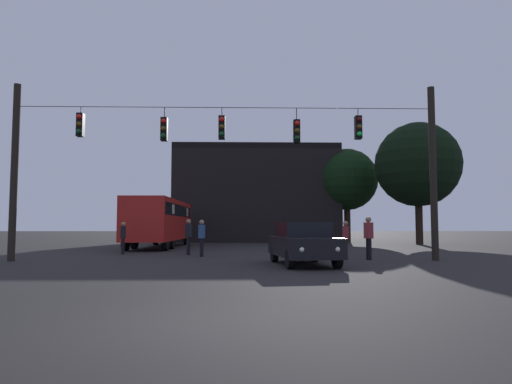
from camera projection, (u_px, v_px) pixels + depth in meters
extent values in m
plane|color=black|center=(233.00, 246.00, 30.77)|extent=(168.00, 168.00, 0.00)
cylinder|color=black|center=(14.00, 171.00, 18.31)|extent=(0.28, 0.28, 7.11)
cylinder|color=black|center=(433.00, 173.00, 18.71)|extent=(0.28, 0.28, 7.11)
cylinder|color=black|center=(226.00, 108.00, 18.70)|extent=(16.90, 0.02, 0.02)
cylinder|color=black|center=(81.00, 110.00, 18.55)|extent=(0.03, 0.03, 0.26)
cube|color=black|center=(80.00, 125.00, 18.51)|extent=(0.26, 0.32, 0.95)
sphere|color=red|center=(79.00, 117.00, 18.35)|extent=(0.20, 0.20, 0.20)
sphere|color=#5B3D0C|center=(79.00, 124.00, 18.33)|extent=(0.20, 0.20, 0.20)
sphere|color=#0C4219|center=(79.00, 131.00, 18.31)|extent=(0.20, 0.20, 0.20)
cylinder|color=black|center=(164.00, 113.00, 18.63)|extent=(0.03, 0.03, 0.42)
cube|color=black|center=(164.00, 129.00, 18.58)|extent=(0.26, 0.32, 0.95)
sphere|color=red|center=(164.00, 121.00, 18.42)|extent=(0.20, 0.20, 0.20)
sphere|color=#5B3D0C|center=(163.00, 128.00, 18.40)|extent=(0.20, 0.20, 0.20)
sphere|color=#0C4219|center=(163.00, 136.00, 18.37)|extent=(0.20, 0.20, 0.20)
cylinder|color=black|center=(222.00, 112.00, 18.69)|extent=(0.03, 0.03, 0.34)
cube|color=black|center=(222.00, 128.00, 18.64)|extent=(0.26, 0.32, 0.95)
sphere|color=red|center=(222.00, 119.00, 18.48)|extent=(0.20, 0.20, 0.20)
sphere|color=#5B3D0C|center=(222.00, 127.00, 18.46)|extent=(0.20, 0.20, 0.20)
sphere|color=#0C4219|center=(222.00, 134.00, 18.44)|extent=(0.20, 0.20, 0.20)
cylinder|color=black|center=(297.00, 114.00, 18.75)|extent=(0.03, 0.03, 0.49)
cube|color=black|center=(297.00, 131.00, 18.70)|extent=(0.26, 0.32, 0.95)
sphere|color=red|center=(297.00, 123.00, 18.54)|extent=(0.20, 0.20, 0.20)
sphere|color=#5B3D0C|center=(297.00, 131.00, 18.52)|extent=(0.20, 0.20, 0.20)
sphere|color=#0C4219|center=(297.00, 138.00, 18.50)|extent=(0.20, 0.20, 0.20)
cylinder|color=black|center=(358.00, 112.00, 18.82)|extent=(0.03, 0.03, 0.31)
cube|color=black|center=(358.00, 128.00, 18.77)|extent=(0.26, 0.32, 0.95)
sphere|color=#510A0A|center=(359.00, 119.00, 18.62)|extent=(0.20, 0.20, 0.20)
sphere|color=#5B3D0C|center=(359.00, 127.00, 18.59)|extent=(0.20, 0.20, 0.20)
sphere|color=#1EE04C|center=(359.00, 134.00, 18.57)|extent=(0.20, 0.20, 0.20)
cube|color=#B21E19|center=(161.00, 220.00, 29.74)|extent=(2.63, 11.03, 2.50)
cube|color=black|center=(161.00, 211.00, 29.79)|extent=(2.66, 10.37, 0.70)
cylinder|color=black|center=(156.00, 238.00, 33.59)|extent=(0.29, 1.00, 1.00)
cylinder|color=black|center=(186.00, 238.00, 33.62)|extent=(0.29, 1.00, 1.00)
cylinder|color=black|center=(135.00, 241.00, 27.45)|extent=(0.29, 1.00, 1.00)
cylinder|color=black|center=(172.00, 241.00, 27.47)|extent=(0.29, 1.00, 1.00)
cylinder|color=black|center=(126.00, 242.00, 25.47)|extent=(0.29, 1.00, 1.00)
cylinder|color=black|center=(166.00, 242.00, 25.50)|extent=(0.29, 1.00, 1.00)
cube|color=beige|center=(170.00, 212.00, 33.08)|extent=(2.57, 0.83, 0.56)
cube|color=beige|center=(152.00, 209.00, 27.05)|extent=(2.57, 0.83, 0.56)
cube|color=black|center=(303.00, 246.00, 16.36)|extent=(2.29, 4.48, 0.68)
cube|color=black|center=(302.00, 230.00, 16.56)|extent=(1.85, 2.49, 0.52)
cylinder|color=black|center=(337.00, 259.00, 15.05)|extent=(0.29, 0.66, 0.64)
cylinder|color=black|center=(290.00, 259.00, 14.83)|extent=(0.29, 0.66, 0.64)
cylinder|color=black|center=(314.00, 253.00, 17.85)|extent=(0.29, 0.66, 0.64)
cylinder|color=black|center=(274.00, 254.00, 17.63)|extent=(0.29, 0.66, 0.64)
sphere|color=white|center=(337.00, 249.00, 14.37)|extent=(0.18, 0.18, 0.18)
sphere|color=white|center=(301.00, 250.00, 14.21)|extent=(0.18, 0.18, 0.18)
cylinder|color=black|center=(123.00, 246.00, 22.56)|extent=(0.14, 0.14, 0.78)
cylinder|color=black|center=(123.00, 246.00, 22.41)|extent=(0.14, 0.14, 0.78)
cube|color=black|center=(123.00, 232.00, 22.54)|extent=(0.30, 0.40, 0.58)
sphere|color=#8C6B51|center=(123.00, 224.00, 22.56)|extent=(0.21, 0.21, 0.21)
cylinder|color=black|center=(202.00, 247.00, 20.84)|extent=(0.14, 0.14, 0.82)
cylinder|color=black|center=(201.00, 248.00, 20.68)|extent=(0.14, 0.14, 0.82)
cube|color=#2D4C7F|center=(202.00, 232.00, 20.82)|extent=(0.28, 0.39, 0.62)
sphere|color=#8C6B51|center=(202.00, 222.00, 20.85)|extent=(0.22, 0.22, 0.22)
cylinder|color=black|center=(346.00, 248.00, 20.22)|extent=(0.14, 0.14, 0.80)
cylinder|color=black|center=(346.00, 249.00, 20.06)|extent=(0.14, 0.14, 0.80)
cube|color=maroon|center=(346.00, 233.00, 20.19)|extent=(0.28, 0.38, 0.60)
sphere|color=#8C6B51|center=(345.00, 223.00, 20.22)|extent=(0.22, 0.22, 0.22)
cylinder|color=black|center=(188.00, 246.00, 21.90)|extent=(0.14, 0.14, 0.84)
cylinder|color=black|center=(189.00, 246.00, 22.06)|extent=(0.14, 0.14, 0.84)
cube|color=black|center=(189.00, 231.00, 22.03)|extent=(0.29, 0.39, 0.63)
sphere|color=#8C6B51|center=(189.00, 222.00, 22.06)|extent=(0.23, 0.23, 0.23)
cylinder|color=black|center=(368.00, 249.00, 18.82)|extent=(0.14, 0.14, 0.87)
cylinder|color=black|center=(370.00, 249.00, 18.67)|extent=(0.14, 0.14, 0.87)
cube|color=maroon|center=(368.00, 230.00, 18.80)|extent=(0.33, 0.41, 0.66)
sphere|color=#8C6B51|center=(368.00, 220.00, 18.83)|extent=(0.24, 0.24, 0.24)
cube|color=black|center=(255.00, 200.00, 44.55)|extent=(14.08, 13.96, 7.78)
cube|color=black|center=(255.00, 158.00, 44.85)|extent=(14.08, 13.96, 0.50)
cylinder|color=#2D2116|center=(347.00, 221.00, 38.89)|extent=(0.53, 0.53, 3.49)
sphere|color=black|center=(347.00, 179.00, 39.15)|extent=(5.25, 5.25, 5.25)
cylinder|color=black|center=(419.00, 219.00, 33.82)|extent=(0.52, 0.52, 3.75)
sphere|color=black|center=(418.00, 164.00, 34.11)|extent=(6.27, 6.27, 6.27)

